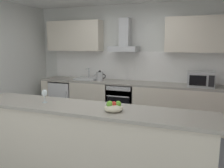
% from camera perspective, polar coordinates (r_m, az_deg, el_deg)
% --- Properties ---
extents(ground, '(5.79, 4.87, 0.02)m').
position_cam_1_polar(ground, '(3.96, -2.85, -16.35)').
color(ground, slate).
extents(wall_back, '(5.79, 0.12, 2.60)m').
position_cam_1_polar(wall_back, '(5.46, 5.39, 5.23)').
color(wall_back, silver).
rests_on(wall_back, ground).
extents(backsplash_tile, '(4.07, 0.02, 0.66)m').
position_cam_1_polar(backsplash_tile, '(5.39, 5.18, 4.43)').
color(backsplash_tile, white).
extents(counter_back, '(4.22, 0.60, 0.90)m').
position_cam_1_polar(counter_back, '(5.24, 4.14, -4.39)').
color(counter_back, beige).
rests_on(counter_back, ground).
extents(counter_island, '(3.17, 0.64, 0.96)m').
position_cam_1_polar(counter_island, '(3.12, -6.35, -13.93)').
color(counter_island, beige).
rests_on(counter_island, ground).
extents(upper_cabinets, '(4.16, 0.32, 0.70)m').
position_cam_1_polar(upper_cabinets, '(5.22, 4.82, 11.73)').
color(upper_cabinets, beige).
extents(oven, '(0.60, 0.62, 0.80)m').
position_cam_1_polar(oven, '(5.25, 2.50, -4.22)').
color(oven, slate).
rests_on(oven, ground).
extents(refrigerator, '(0.58, 0.60, 0.85)m').
position_cam_1_polar(refrigerator, '(5.87, -11.39, -3.25)').
color(refrigerator, white).
rests_on(refrigerator, ground).
extents(microwave, '(0.50, 0.38, 0.30)m').
position_cam_1_polar(microwave, '(4.87, 20.87, 1.09)').
color(microwave, '#B7BABC').
rests_on(microwave, counter_back).
extents(sink, '(0.50, 0.40, 0.26)m').
position_cam_1_polar(sink, '(5.50, -6.15, 1.35)').
color(sink, silver).
rests_on(sink, counter_back).
extents(kettle, '(0.29, 0.15, 0.24)m').
position_cam_1_polar(kettle, '(5.30, -2.99, 1.91)').
color(kettle, '#B7BABC').
rests_on(kettle, counter_back).
extents(range_hood, '(0.62, 0.45, 0.72)m').
position_cam_1_polar(range_hood, '(5.22, 3.06, 10.40)').
color(range_hood, '#B7BABC').
extents(wine_glass, '(0.08, 0.08, 0.18)m').
position_cam_1_polar(wine_glass, '(3.24, -16.14, -2.24)').
color(wine_glass, silver).
rests_on(wine_glass, counter_island).
extents(fruit_bowl, '(0.22, 0.22, 0.13)m').
position_cam_1_polar(fruit_bowl, '(2.74, 0.40, -5.71)').
color(fruit_bowl, beige).
rests_on(fruit_bowl, counter_island).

